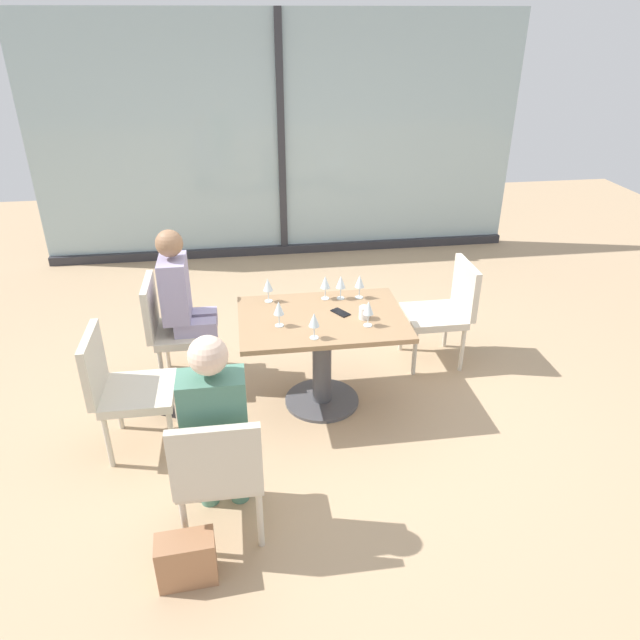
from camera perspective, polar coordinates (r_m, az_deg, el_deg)
ground_plane at (r=4.53m, az=0.18°, el=-7.88°), size 12.00×12.00×0.00m
window_wall_backdrop at (r=7.01m, az=-3.76°, el=15.87°), size 5.53×0.10×2.70m
dining_table_main at (r=4.25m, az=0.19°, el=-2.07°), size 1.18×0.82×0.73m
chair_far_left at (r=4.68m, az=-14.08°, el=-0.46°), size 0.50×0.46×0.87m
chair_front_left at (r=3.26m, az=-9.79°, el=-13.91°), size 0.46×0.50×0.87m
chair_side_end at (r=4.05m, az=-18.67°, el=-5.91°), size 0.50×0.46×0.87m
chair_far_right at (r=4.93m, az=12.09°, el=1.25°), size 0.50×0.46×0.87m
person_far_left at (r=4.58m, az=-13.01°, el=1.88°), size 0.39×0.34×1.26m
person_front_left at (r=3.21m, az=-10.07°, el=-9.90°), size 0.34×0.39×1.26m
wine_glass_0 at (r=4.34m, az=-5.07°, el=3.39°), size 0.07×0.07×0.18m
wine_glass_1 at (r=4.37m, az=2.03°, el=3.67°), size 0.07×0.07×0.18m
wine_glass_2 at (r=3.99m, az=4.72°, el=1.13°), size 0.07×0.07×0.18m
wine_glass_3 at (r=3.82m, az=-0.58°, el=-0.03°), size 0.07×0.07×0.18m
wine_glass_4 at (r=4.39m, az=3.86°, el=3.73°), size 0.07×0.07×0.18m
wine_glass_5 at (r=4.36m, az=0.51°, el=3.65°), size 0.07×0.07×0.18m
wine_glass_6 at (r=3.98m, az=-4.02°, el=1.11°), size 0.07×0.07×0.18m
coffee_cup at (r=4.12m, az=4.31°, el=0.72°), size 0.08×0.08×0.09m
cell_phone_on_table at (r=4.20m, az=2.00°, el=0.73°), size 0.14×0.16×0.01m
handbag_0 at (r=4.47m, az=-13.79°, el=-7.18°), size 0.34×0.27×0.28m
handbag_1 at (r=3.34m, az=-12.81°, el=-21.71°), size 0.31×0.18×0.28m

